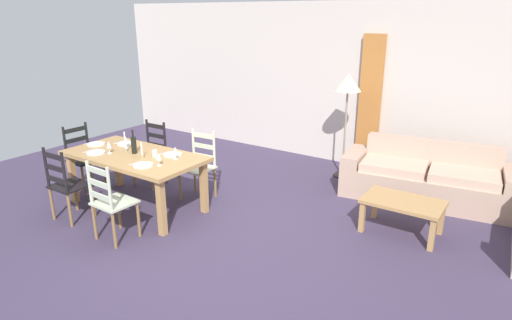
{
  "coord_description": "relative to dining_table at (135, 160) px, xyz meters",
  "views": [
    {
      "loc": [
        3.06,
        -3.67,
        2.49
      ],
      "look_at": [
        0.18,
        0.62,
        0.75
      ],
      "focal_mm": 30.54,
      "sensor_mm": 36.0,
      "label": 1
    }
  ],
  "objects": [
    {
      "name": "wine_glass_far_right",
      "position": [
        0.59,
        0.16,
        0.2
      ],
      "size": [
        0.06,
        0.06,
        0.16
      ],
      "color": "white",
      "rests_on": "dining_table"
    },
    {
      "name": "wall_far",
      "position": [
        1.28,
        3.37,
        0.69
      ],
      "size": [
        9.6,
        0.16,
        2.7
      ],
      "primitive_type": "cube",
      "color": "beige",
      "rests_on": "ground_plane"
    },
    {
      "name": "fork_near_left",
      "position": [
        -0.6,
        -0.25,
        0.09
      ],
      "size": [
        0.03,
        0.17,
        0.01
      ],
      "primitive_type": "cube",
      "rotation": [
        0.0,
        0.0,
        -0.08
      ],
      "color": "silver",
      "rests_on": "dining_table"
    },
    {
      "name": "wine_bottle",
      "position": [
        -0.03,
        0.03,
        0.2
      ],
      "size": [
        0.07,
        0.07,
        0.32
      ],
      "color": "black",
      "rests_on": "dining_table"
    },
    {
      "name": "coffee_table",
      "position": [
        3.17,
        1.24,
        -0.31
      ],
      "size": [
        0.9,
        0.56,
        0.42
      ],
      "color": "#B2854F",
      "rests_on": "ground_plane"
    },
    {
      "name": "curtain_panel_left",
      "position": [
        1.97,
        3.23,
        0.44
      ],
      "size": [
        0.35,
        0.08,
        2.2
      ],
      "primitive_type": "cube",
      "color": "#BA7032",
      "rests_on": "ground_plane"
    },
    {
      "name": "wine_glass_near_right",
      "position": [
        0.61,
        -0.14,
        0.2
      ],
      "size": [
        0.06,
        0.06,
        0.16
      ],
      "color": "white",
      "rests_on": "dining_table"
    },
    {
      "name": "dining_chair_near_right",
      "position": [
        0.46,
        -0.78,
        -0.19
      ],
      "size": [
        0.43,
        0.41,
        0.96
      ],
      "color": "beige",
      "rests_on": "ground_plane"
    },
    {
      "name": "dining_table",
      "position": [
        0.0,
        0.0,
        0.0
      ],
      "size": [
        1.9,
        0.96,
        0.75
      ],
      "color": "#B2854F",
      "rests_on": "ground_plane"
    },
    {
      "name": "fork_far_right",
      "position": [
        0.3,
        0.25,
        0.09
      ],
      "size": [
        0.03,
        0.17,
        0.01
      ],
      "primitive_type": "cube",
      "rotation": [
        0.0,
        0.0,
        -0.09
      ],
      "color": "silver",
      "rests_on": "dining_table"
    },
    {
      "name": "dining_chair_far_left",
      "position": [
        -0.49,
        0.74,
        -0.19
      ],
      "size": [
        0.43,
        0.41,
        0.96
      ],
      "color": "black",
      "rests_on": "ground_plane"
    },
    {
      "name": "candle_tall",
      "position": [
        -0.18,
        0.02,
        0.16
      ],
      "size": [
        0.05,
        0.05,
        0.27
      ],
      "color": "#998C66",
      "rests_on": "dining_table"
    },
    {
      "name": "dining_chair_near_left",
      "position": [
        -0.42,
        -0.75,
        -0.19
      ],
      "size": [
        0.43,
        0.41,
        0.96
      ],
      "color": "black",
      "rests_on": "ground_plane"
    },
    {
      "name": "dinner_plate_far_left",
      "position": [
        -0.45,
        0.25,
        0.1
      ],
      "size": [
        0.24,
        0.24,
        0.02
      ],
      "primitive_type": "cylinder",
      "color": "white",
      "rests_on": "dining_table"
    },
    {
      "name": "fork_far_left",
      "position": [
        -0.6,
        0.25,
        0.09
      ],
      "size": [
        0.02,
        0.17,
        0.01
      ],
      "primitive_type": "cube",
      "rotation": [
        0.0,
        0.0,
        0.0
      ],
      "color": "silver",
      "rests_on": "dining_table"
    },
    {
      "name": "couch",
      "position": [
        3.17,
        2.45,
        -0.37
      ],
      "size": [
        2.37,
        1.1,
        0.8
      ],
      "color": "tan",
      "rests_on": "ground_plane"
    },
    {
      "name": "dinner_plate_near_right",
      "position": [
        0.45,
        -0.25,
        0.1
      ],
      "size": [
        0.24,
        0.24,
        0.02
      ],
      "primitive_type": "cylinder",
      "color": "white",
      "rests_on": "dining_table"
    },
    {
      "name": "wine_glass_far_left",
      "position": [
        -0.31,
        0.14,
        0.2
      ],
      "size": [
        0.06,
        0.06,
        0.16
      ],
      "color": "white",
      "rests_on": "dining_table"
    },
    {
      "name": "ground_plane",
      "position": [
        1.28,
        0.07,
        -0.67
      ],
      "size": [
        9.6,
        9.6,
        0.02
      ],
      "primitive_type": "cube",
      "color": "#403550"
    },
    {
      "name": "standing_lamp",
      "position": [
        1.82,
        2.64,
        0.75
      ],
      "size": [
        0.4,
        0.4,
        1.64
      ],
      "color": "#332D28",
      "rests_on": "ground_plane"
    },
    {
      "name": "dining_chair_head_west",
      "position": [
        -1.19,
        0.04,
        -0.19
      ],
      "size": [
        0.41,
        0.43,
        0.96
      ],
      "color": "black",
      "rests_on": "ground_plane"
    },
    {
      "name": "fork_near_right",
      "position": [
        0.3,
        -0.25,
        0.09
      ],
      "size": [
        0.02,
        0.17,
        0.01
      ],
      "primitive_type": "cube",
      "rotation": [
        0.0,
        0.0,
        0.0
      ],
      "color": "silver",
      "rests_on": "dining_table"
    },
    {
      "name": "dinner_plate_head_west",
      "position": [
        -0.78,
        -0.0,
        0.1
      ],
      "size": [
        0.24,
        0.24,
        0.02
      ],
      "primitive_type": "cylinder",
      "color": "white",
      "rests_on": "dining_table"
    },
    {
      "name": "wine_glass_near_left",
      "position": [
        -0.3,
        -0.15,
        0.2
      ],
      "size": [
        0.06,
        0.06,
        0.16
      ],
      "color": "white",
      "rests_on": "dining_table"
    },
    {
      "name": "fork_head_west",
      "position": [
        -0.93,
        0.0,
        0.09
      ],
      "size": [
        0.02,
        0.17,
        0.01
      ],
      "primitive_type": "cube",
      "rotation": [
        0.0,
        0.0,
        -0.04
      ],
      "color": "silver",
      "rests_on": "dining_table"
    },
    {
      "name": "dinner_plate_near_left",
      "position": [
        -0.45,
        -0.25,
        0.1
      ],
      "size": [
        0.24,
        0.24,
        0.02
      ],
      "primitive_type": "cylinder",
      "color": "white",
      "rests_on": "dining_table"
    },
    {
      "name": "dining_chair_far_right",
      "position": [
        0.48,
        0.72,
        -0.19
      ],
      "size": [
        0.45,
        0.43,
        0.96
      ],
      "color": "beige",
      "rests_on": "ground_plane"
    },
    {
      "name": "candle_short",
      "position": [
        0.2,
        -0.04,
        0.14
      ],
      "size": [
        0.05,
        0.05,
        0.2
      ],
      "color": "#998C66",
      "rests_on": "dining_table"
    },
    {
      "name": "dinner_plate_far_right",
      "position": [
        0.45,
        0.25,
        0.1
      ],
      "size": [
        0.24,
        0.24,
        0.02
      ],
      "primitive_type": "cylinder",
      "color": "white",
      "rests_on": "dining_table"
    },
    {
      "name": "coffee_cup_primary",
      "position": [
        0.31,
        0.08,
        0.13
      ],
      "size": [
        0.07,
        0.07,
        0.09
      ],
      "primitive_type": "cylinder",
      "color": "beige",
      "rests_on": "dining_table"
    }
  ]
}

